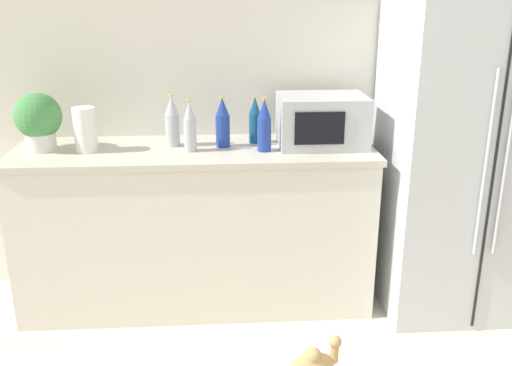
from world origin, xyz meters
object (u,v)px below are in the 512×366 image
(refrigerator, at_px, (462,160))
(back_bottle_1, at_px, (264,126))
(back_bottle_0, at_px, (223,123))
(microwave, at_px, (322,121))
(back_bottle_4, at_px, (255,120))
(paper_towel_roll, at_px, (85,130))
(back_bottle_3, at_px, (190,127))
(potted_plant, at_px, (38,120))
(camel_figurine, at_px, (315,363))
(back_bottle_2, at_px, (172,122))

(refrigerator, bearing_deg, back_bottle_1, 179.67)
(back_bottle_0, distance_m, back_bottle_1, 0.24)
(microwave, height_order, back_bottle_4, microwave)
(paper_towel_roll, xyz_separation_m, back_bottle_3, (0.56, -0.03, 0.01))
(back_bottle_1, distance_m, back_bottle_3, 0.40)
(potted_plant, height_order, back_bottle_0, potted_plant)
(paper_towel_roll, distance_m, back_bottle_0, 0.74)
(back_bottle_1, height_order, camel_figurine, back_bottle_1)
(refrigerator, distance_m, back_bottle_3, 1.52)
(potted_plant, distance_m, back_bottle_0, 0.99)
(microwave, relative_size, camel_figurine, 3.37)
(potted_plant, bearing_deg, back_bottle_2, 3.79)
(paper_towel_roll, bearing_deg, back_bottle_4, 7.80)
(camel_figurine, bearing_deg, back_bottle_4, 89.76)
(refrigerator, distance_m, back_bottle_2, 1.63)
(refrigerator, height_order, back_bottle_4, refrigerator)
(back_bottle_3, bearing_deg, potted_plant, 174.94)
(potted_plant, bearing_deg, back_bottle_1, -4.46)
(paper_towel_roll, height_order, back_bottle_4, back_bottle_4)
(camel_figurine, bearing_deg, back_bottle_3, 100.05)
(back_bottle_0, bearing_deg, refrigerator, -4.70)
(back_bottle_2, height_order, back_bottle_3, back_bottle_2)
(refrigerator, bearing_deg, back_bottle_3, 178.90)
(back_bottle_3, bearing_deg, back_bottle_0, 24.51)
(back_bottle_0, bearing_deg, paper_towel_roll, -176.19)
(potted_plant, xyz_separation_m, back_bottle_4, (1.17, 0.09, -0.04))
(paper_towel_roll, distance_m, back_bottle_2, 0.47)
(back_bottle_3, bearing_deg, back_bottle_4, 23.63)
(microwave, height_order, back_bottle_2, back_bottle_2)
(refrigerator, xyz_separation_m, back_bottle_4, (-1.15, 0.19, 0.20))
(refrigerator, height_order, back_bottle_2, refrigerator)
(back_bottle_0, xyz_separation_m, back_bottle_1, (0.22, -0.10, 0.00))
(refrigerator, height_order, camel_figurine, refrigerator)
(refrigerator, bearing_deg, back_bottle_4, 170.78)
(microwave, relative_size, back_bottle_2, 1.67)
(back_bottle_1, bearing_deg, microwave, 16.76)
(refrigerator, height_order, potted_plant, refrigerator)
(refrigerator, xyz_separation_m, paper_towel_roll, (-2.06, 0.06, 0.19))
(paper_towel_roll, distance_m, camel_figurine, 2.20)
(paper_towel_roll, bearing_deg, camel_figurine, -65.64)
(microwave, height_order, back_bottle_0, back_bottle_0)
(microwave, height_order, camel_figurine, microwave)
(paper_towel_roll, distance_m, back_bottle_1, 0.96)
(back_bottle_1, bearing_deg, paper_towel_roll, 176.77)
(back_bottle_0, bearing_deg, microwave, -0.47)
(back_bottle_0, bearing_deg, back_bottle_3, -155.49)
(refrigerator, distance_m, back_bottle_0, 1.35)
(potted_plant, distance_m, back_bottle_3, 0.81)
(paper_towel_roll, xyz_separation_m, back_bottle_1, (0.96, -0.05, 0.02))
(potted_plant, xyz_separation_m, back_bottle_0, (0.99, 0.01, -0.03))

